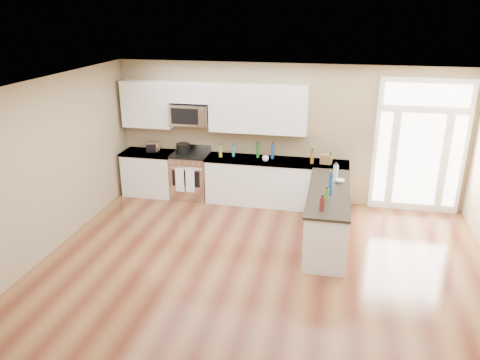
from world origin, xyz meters
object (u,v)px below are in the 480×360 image
Objects in this scene: peninsula_cabinet at (327,218)px; kitchen_range at (191,175)px; toaster_oven at (153,147)px; stockpot at (183,148)px.

kitchen_range is (-2.89, 1.45, 0.05)m from peninsula_cabinet.
peninsula_cabinet is 3.23m from kitchen_range.
toaster_oven is (-3.70, 1.49, 0.61)m from peninsula_cabinet.
kitchen_range is at bearing -22.63° from toaster_oven.
kitchen_range is 1.00m from toaster_oven.
peninsula_cabinet is at bearing -25.98° from stockpot.
stockpot is at bearing -20.62° from toaster_oven.
stockpot is at bearing 168.38° from kitchen_range.
kitchen_range reaches higher than peninsula_cabinet.
kitchen_range is 0.60m from stockpot.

